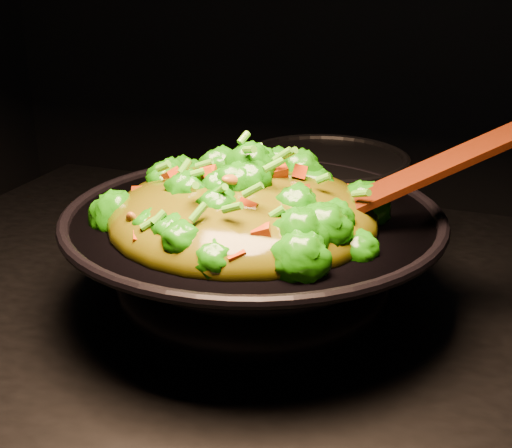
% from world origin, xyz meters
% --- Properties ---
extents(wok, '(0.54, 0.54, 0.13)m').
position_xyz_m(wok, '(-0.00, -0.01, 0.96)').
color(wok, black).
rests_on(wok, stovetop).
extents(stir_fry, '(0.37, 0.37, 0.11)m').
position_xyz_m(stir_fry, '(-0.00, -0.04, 1.08)').
color(stir_fry, '#1C7908').
rests_on(stir_fry, wok).
extents(spatula, '(0.28, 0.19, 0.13)m').
position_xyz_m(spatula, '(0.17, 0.01, 1.08)').
color(spatula, '#3D1906').
rests_on(spatula, wok).
extents(back_pot, '(0.28, 0.28, 0.14)m').
position_xyz_m(back_pot, '(0.02, 0.23, 0.97)').
color(back_pot, black).
rests_on(back_pot, stovetop).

